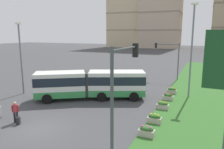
% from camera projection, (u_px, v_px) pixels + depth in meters
% --- Properties ---
extents(ground_plane, '(260.00, 260.00, 0.00)m').
position_uv_depth(ground_plane, '(38.00, 129.00, 15.98)').
color(ground_plane, '#424244').
extents(grass_median, '(10.00, 70.00, 0.08)m').
position_uv_depth(grass_median, '(214.00, 109.00, 20.15)').
color(grass_median, '#336628').
rests_on(grass_median, ground_plane).
extents(articulated_bus, '(11.49, 7.81, 3.00)m').
position_uv_depth(articulated_bus, '(91.00, 84.00, 23.13)').
color(articulated_bus, silver).
rests_on(articulated_bus, ground).
extents(pedestrian_crossing, '(0.53, 0.36, 1.74)m').
position_uv_depth(pedestrian_crossing, '(15.00, 111.00, 16.92)').
color(pedestrian_crossing, black).
rests_on(pedestrian_crossing, ground).
extents(rolling_suitcase, '(0.38, 0.43, 0.97)m').
position_uv_depth(rolling_suitcase, '(18.00, 121.00, 16.69)').
color(rolling_suitcase, '#232328').
rests_on(rolling_suitcase, ground).
extents(flower_planter_0, '(1.10, 0.56, 0.74)m').
position_uv_depth(flower_planter_0, '(147.00, 131.00, 14.62)').
color(flower_planter_0, '#B7AD9E').
rests_on(flower_planter_0, grass_median).
extents(flower_planter_1, '(1.10, 0.56, 0.74)m').
position_uv_depth(flower_planter_1, '(154.00, 118.00, 16.82)').
color(flower_planter_1, '#B7AD9E').
rests_on(flower_planter_1, grass_median).
extents(flower_planter_2, '(1.10, 0.56, 0.74)m').
position_uv_depth(flower_planter_2, '(163.00, 105.00, 19.90)').
color(flower_planter_2, '#B7AD9E').
rests_on(flower_planter_2, grass_median).
extents(flower_planter_3, '(1.10, 0.56, 0.74)m').
position_uv_depth(flower_planter_3, '(168.00, 97.00, 22.67)').
color(flower_planter_3, '#B7AD9E').
rests_on(flower_planter_3, grass_median).
extents(flower_planter_4, '(1.10, 0.56, 0.74)m').
position_uv_depth(flower_planter_4, '(172.00, 91.00, 25.11)').
color(flower_planter_4, '#B7AD9E').
rests_on(flower_planter_4, grass_median).
extents(traffic_light_far_right, '(3.86, 0.28, 5.64)m').
position_uv_depth(traffic_light_far_right, '(170.00, 54.00, 32.63)').
color(traffic_light_far_right, '#474C51').
rests_on(traffic_light_far_right, ground).
extents(traffic_light_near_right, '(0.28, 3.75, 6.47)m').
position_uv_depth(traffic_light_near_right, '(121.00, 87.00, 10.58)').
color(traffic_light_near_right, '#474C51').
rests_on(traffic_light_near_right, ground).
extents(streetlight_left, '(0.70, 0.28, 8.27)m').
position_uv_depth(streetlight_left, '(21.00, 55.00, 24.62)').
color(streetlight_left, slate).
rests_on(streetlight_left, ground).
extents(streetlight_median, '(0.70, 0.28, 10.17)m').
position_uv_depth(streetlight_median, '(192.00, 48.00, 22.85)').
color(streetlight_median, slate).
rests_on(streetlight_median, ground).
extents(apartment_tower_west, '(18.58, 14.67, 43.99)m').
position_uv_depth(apartment_tower_west, '(127.00, 6.00, 115.69)').
color(apartment_tower_west, beige).
rests_on(apartment_tower_west, ground).
extents(apartment_tower_westcentre, '(19.59, 16.48, 42.77)m').
position_uv_depth(apartment_tower_westcentre, '(162.00, 5.00, 107.30)').
color(apartment_tower_westcentre, '#C6B299').
rests_on(apartment_tower_westcentre, ground).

